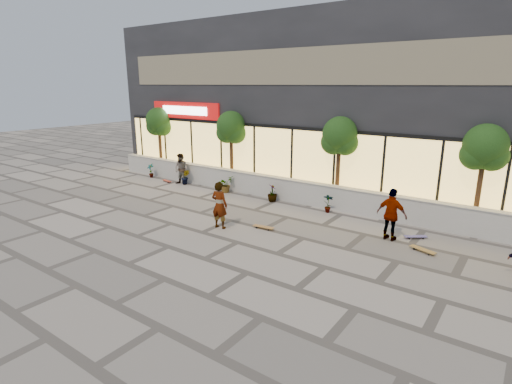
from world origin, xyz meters
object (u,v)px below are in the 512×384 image
Objects in this scene: skater_center at (219,205)px; skateboard_left at (167,181)px; tree_west at (159,123)px; skateboard_right_far at (416,236)px; tree_mideast at (340,138)px; skateboard_right_near at (423,250)px; tree_east at (485,150)px; tree_midwest at (231,129)px; skateboard_center at (263,227)px; skater_left at (181,169)px; skater_right_near at (392,215)px.

skateboard_left is (-7.11, 3.81, -0.82)m from skater_center.
skateboard_right_far is (15.50, -2.16, -2.91)m from tree_west.
tree_mideast reaches higher than skateboard_right_near.
tree_east is at bearing 0.00° from tree_west.
tree_midwest reaches higher than skateboard_right_near.
tree_midwest is at bearing 131.68° from skateboard_center.
skater_center is (9.21, -5.31, -2.09)m from tree_west.
tree_mideast is at bearing 0.00° from tree_west.
tree_west reaches higher than skateboard_right_near.
skater_left is at bearing -170.45° from tree_mideast.
tree_west reaches higher than skateboard_left.
tree_west is 11.88m from skateboard_center.
skateboard_left is at bearing -35.00° from skater_center.
skateboard_center is (1.41, 0.84, -0.81)m from skater_center.
tree_mideast is 5.39m from skateboard_right_far.
skateboard_center is at bearing -41.12° from tree_midwest.
tree_midwest is 3.46m from skater_left.
skater_right_near reaches higher than skater_left.
skateboard_center is (-0.88, -4.47, -2.90)m from tree_mideast.
tree_east is (17.00, 0.00, 0.00)m from tree_west.
tree_east reaches higher than skateboard_center.
skater_right_near is 1.27m from skateboard_right_far.
skater_right_near is at bearing 14.60° from skateboard_center.
tree_west reaches higher than skater_center.
skater_left reaches higher than skateboard_right_far.
tree_midwest and tree_east have the same top height.
skater_center is at bearing 32.04° from skater_right_near.
tree_midwest is 11.36m from skateboard_right_near.
skater_left is (-8.32, -1.40, -2.15)m from tree_mideast.
tree_east reaches higher than skater_right_near.
skateboard_center is 5.52m from skateboard_right_near.
tree_west is 2.20× the size of skater_center.
skater_right_near is at bearing -174.65° from skateboard_right_far.
skater_center is at bearing -156.28° from skateboard_center.
tree_mideast reaches higher than skater_left.
tree_mideast is 5.50m from tree_east.
skater_right_near is (9.29, -2.80, -2.07)m from tree_midwest.
tree_west is 17.00m from tree_east.
tree_midwest is 2.20× the size of skater_center.
tree_west is 4.64× the size of skateboard_center.
tree_west is at bearing -2.92° from skater_right_near.
tree_midwest is at bearing 180.00° from tree_east.
tree_east is (11.50, 0.00, 0.00)m from tree_midwest.
tree_west is at bearing 180.00° from tree_east.
tree_east is 5.25× the size of skateboard_right_far.
tree_west reaches higher than skateboard_center.
skateboard_right_far reaches higher than skateboard_left.
skateboard_left is at bearing -156.17° from tree_midwest.
skateboard_left is at bearing 176.33° from skater_left.
tree_west is at bearing -36.76° from skater_center.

